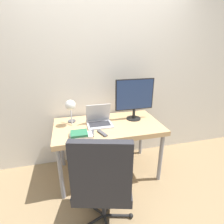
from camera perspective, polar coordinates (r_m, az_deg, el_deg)
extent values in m
plane|color=#937A56|center=(2.37, 1.04, -24.38)|extent=(12.00, 12.00, 0.00)
cube|color=silver|center=(2.49, -3.78, 11.99)|extent=(8.00, 0.05, 2.60)
cube|color=tan|center=(2.25, -1.34, -4.76)|extent=(1.35, 0.75, 0.06)
cylinder|color=gray|center=(2.15, -16.35, -18.88)|extent=(0.05, 0.05, 0.68)
cylinder|color=gray|center=(2.39, 15.55, -14.20)|extent=(0.05, 0.05, 0.68)
cylinder|color=gray|center=(2.66, -16.09, -10.32)|extent=(0.05, 0.05, 0.68)
cylinder|color=gray|center=(2.86, 9.46, -7.40)|extent=(0.05, 0.05, 0.68)
cube|color=silver|center=(2.22, -4.06, -4.12)|extent=(0.31, 0.26, 0.02)
cube|color=#2D2D33|center=(2.21, -4.07, -3.89)|extent=(0.26, 0.15, 0.00)
cube|color=silver|center=(2.25, -4.54, -0.20)|extent=(0.31, 0.09, 0.25)
cube|color=silver|center=(2.24, -4.53, -0.23)|extent=(0.28, 0.08, 0.21)
cylinder|color=black|center=(2.42, 7.06, -2.08)|extent=(0.19, 0.19, 0.01)
cylinder|color=black|center=(2.39, 7.14, -0.41)|extent=(0.04, 0.04, 0.14)
cube|color=black|center=(2.32, 7.39, 5.70)|extent=(0.52, 0.02, 0.41)
cube|color=navy|center=(2.30, 7.50, 5.62)|extent=(0.50, 0.00, 0.39)
cylinder|color=#4C4C51|center=(2.37, -13.00, -2.91)|extent=(0.10, 0.10, 0.02)
cylinder|color=#99999E|center=(2.27, -13.22, -0.37)|extent=(0.02, 0.13, 0.26)
sphere|color=white|center=(2.17, -13.44, 2.22)|extent=(0.13, 0.13, 0.13)
sphere|color=black|center=(2.13, 6.17, -30.64)|extent=(0.05, 0.05, 0.05)
cylinder|color=black|center=(2.12, 1.79, -30.69)|extent=(0.28, 0.10, 0.03)
sphere|color=black|center=(2.29, 0.30, -25.47)|extent=(0.05, 0.05, 0.05)
cylinder|color=black|center=(2.21, -1.05, -27.94)|extent=(0.18, 0.25, 0.03)
sphere|color=black|center=(2.25, -8.70, -26.93)|extent=(0.05, 0.05, 0.05)
cylinder|color=black|center=(2.18, -5.79, -28.75)|extent=(0.19, 0.24, 0.03)
cylinder|color=black|center=(2.08, -6.43, -32.17)|extent=(0.27, 0.12, 0.03)
cylinder|color=#2D2D33|center=(1.97, -2.69, -26.99)|extent=(0.04, 0.04, 0.35)
cube|color=#2D2D33|center=(1.81, -2.81, -22.34)|extent=(0.63, 0.59, 0.09)
cube|color=#2D2D33|center=(1.46, -3.65, -18.73)|extent=(0.50, 0.20, 0.54)
cube|color=silver|center=(1.97, -10.09, -7.65)|extent=(0.25, 0.15, 0.03)
cube|color=#286B47|center=(1.97, -10.71, -6.89)|extent=(0.19, 0.16, 0.03)
cube|color=#4C4C51|center=(2.01, -6.52, -6.99)|extent=(0.06, 0.16, 0.02)
cube|color=#4C4C51|center=(2.01, -3.20, -6.93)|extent=(0.10, 0.17, 0.02)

